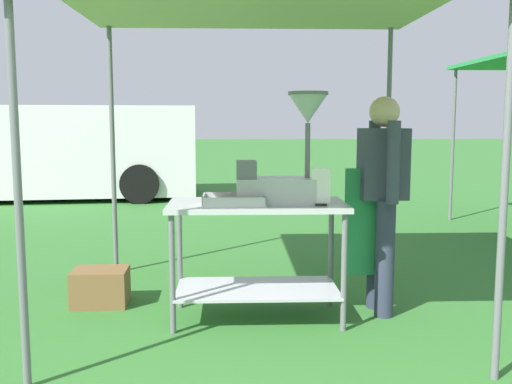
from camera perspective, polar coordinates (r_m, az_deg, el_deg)
The scene contains 9 objects.
ground_plane at distance 9.29m, azimuth -1.10°, elevation -1.83°, with size 70.00×70.00×0.00m, color #33702D.
stall_canopy at distance 4.26m, azimuth 0.05°, elevation 18.07°, with size 2.78×2.60×2.33m.
donut_cart at distance 4.17m, azimuth 0.10°, elevation -4.31°, with size 1.26×0.64×0.85m.
donut_tray at distance 4.01m, azimuth -2.10°, elevation -0.98°, with size 0.44×0.31×0.07m.
donut_fryer at distance 4.08m, azimuth 2.81°, elevation 3.00°, with size 0.64×0.28×0.78m.
menu_sign at distance 3.99m, azimuth 6.41°, elevation 0.24°, with size 0.13×0.05×0.26m.
vendor at distance 4.37m, azimuth 12.24°, elevation -0.11°, with size 0.46×0.53×1.61m.
supply_crate at distance 4.75m, azimuth -15.05°, elevation -9.02°, with size 0.43×0.33×0.28m.
van_white at distance 11.35m, azimuth -19.24°, elevation 3.86°, with size 5.27×2.46×1.69m.
Camera 1 is at (-0.17, -3.18, 1.44)m, focal length 40.67 mm.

